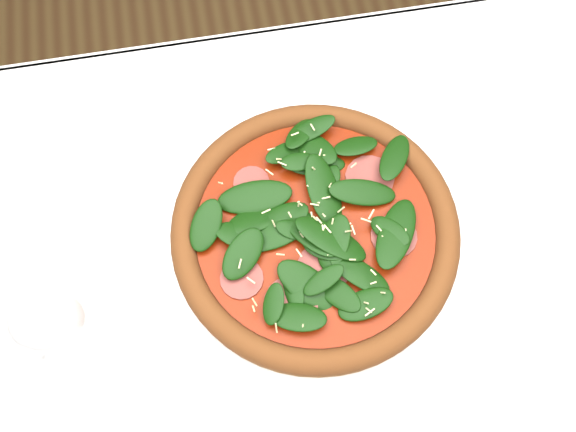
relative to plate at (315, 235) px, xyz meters
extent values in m
plane|color=brown|center=(-0.02, -0.08, -0.76)|extent=(6.00, 6.00, 0.00)
cube|color=white|center=(-0.02, -0.08, -0.03)|extent=(1.20, 0.80, 0.04)
cylinder|color=#4B301E|center=(0.52, 0.26, -0.40)|extent=(0.06, 0.06, 0.71)
cube|color=white|center=(-0.02, 0.32, -0.12)|extent=(1.20, 0.01, 0.22)
cylinder|color=white|center=(0.00, 0.00, 0.00)|extent=(0.39, 0.39, 0.01)
torus|color=white|center=(0.00, 0.00, 0.00)|extent=(0.39, 0.39, 0.01)
cylinder|color=brown|center=(0.00, 0.00, 0.01)|extent=(0.40, 0.40, 0.01)
torus|color=#AB5B27|center=(0.00, 0.00, 0.02)|extent=(0.41, 0.41, 0.03)
cylinder|color=#8E2105|center=(0.00, 0.00, 0.02)|extent=(0.34, 0.34, 0.00)
cylinder|color=#95463B|center=(0.00, 0.00, 0.02)|extent=(0.30, 0.30, 0.00)
ellipsoid|color=#10390A|center=(0.00, 0.00, 0.04)|extent=(0.32, 0.32, 0.03)
cylinder|color=#F2EB9E|center=(0.00, 0.00, 0.04)|extent=(0.30, 0.30, 0.00)
cylinder|color=white|center=(-0.28, -0.09, -0.01)|extent=(0.07, 0.07, 0.00)
cylinder|color=white|center=(-0.28, -0.09, 0.04)|extent=(0.01, 0.01, 0.09)
ellipsoid|color=white|center=(-0.28, -0.09, 0.12)|extent=(0.07, 0.07, 0.10)
camera|label=1|loc=(-0.08, -0.27, 0.72)|focal=40.00mm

